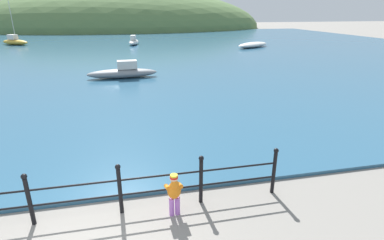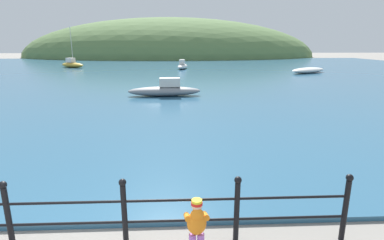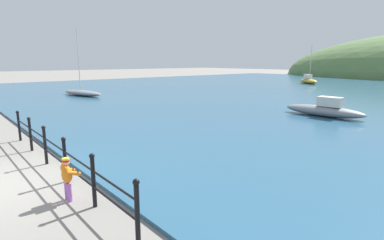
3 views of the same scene
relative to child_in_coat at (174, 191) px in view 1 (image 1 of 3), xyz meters
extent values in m
cube|color=#2D5B7A|center=(-2.07, 30.83, -0.55)|extent=(80.00, 60.00, 0.10)
ellipsoid|color=#567542|center=(-2.07, 70.27, -0.60)|extent=(68.46, 37.65, 18.10)
cylinder|color=black|center=(-2.96, 0.33, -0.05)|extent=(0.09, 0.09, 1.10)
sphere|color=black|center=(-2.96, 0.33, 0.55)|extent=(0.12, 0.12, 0.12)
cylinder|color=black|center=(-1.14, 0.33, -0.05)|extent=(0.09, 0.09, 1.10)
sphere|color=black|center=(-1.14, 0.33, 0.55)|extent=(0.12, 0.12, 0.12)
cylinder|color=black|center=(0.67, 0.33, -0.05)|extent=(0.09, 0.09, 1.10)
sphere|color=black|center=(0.67, 0.33, 0.55)|extent=(0.12, 0.12, 0.12)
cylinder|color=black|center=(2.49, 0.33, -0.05)|extent=(0.09, 0.09, 1.10)
sphere|color=black|center=(2.49, 0.33, 0.55)|extent=(0.12, 0.12, 0.12)
cylinder|color=black|center=(-2.05, 0.33, 0.22)|extent=(9.09, 0.04, 0.04)
cylinder|color=black|center=(-2.05, 0.33, -0.15)|extent=(9.09, 0.04, 0.04)
cylinder|color=#AD66C6|center=(-0.07, -0.01, -0.39)|extent=(0.11, 0.11, 0.42)
cylinder|color=#AD66C6|center=(0.06, 0.00, -0.39)|extent=(0.11, 0.11, 0.42)
ellipsoid|color=orange|center=(0.00, 0.00, 0.02)|extent=(0.31, 0.24, 0.40)
ellipsoid|color=orange|center=(0.00, -0.06, 0.20)|extent=(0.21, 0.13, 0.18)
cylinder|color=orange|center=(-0.14, 0.08, 0.07)|extent=(0.11, 0.32, 0.19)
cylinder|color=orange|center=(0.14, 0.09, 0.07)|extent=(0.11, 0.32, 0.19)
sphere|color=beige|center=(0.00, 0.00, 0.31)|extent=(0.17, 0.17, 0.17)
cylinder|color=red|center=(0.00, 0.00, 0.34)|extent=(0.17, 0.17, 0.04)
cylinder|color=yellow|center=(0.00, 0.00, 0.38)|extent=(0.16, 0.16, 0.04)
ellipsoid|color=gray|center=(-1.10, 14.25, -0.21)|extent=(4.47, 1.28, 0.58)
cube|color=silver|center=(-0.77, 14.26, 0.34)|extent=(1.26, 0.67, 0.52)
ellipsoid|color=gold|center=(-14.24, 36.90, -0.18)|extent=(4.08, 3.43, 0.65)
cube|color=silver|center=(-14.49, 37.08, 0.44)|extent=(1.34, 1.24, 0.59)
cylinder|color=beige|center=(-14.07, 36.78, 2.41)|extent=(0.07, 0.07, 4.53)
ellipsoid|color=silver|center=(0.31, 33.86, -0.19)|extent=(1.71, 3.76, 0.62)
cube|color=silver|center=(0.25, 33.59, 0.39)|extent=(0.75, 1.11, 0.56)
ellipsoid|color=silver|center=(13.85, 28.10, -0.21)|extent=(5.14, 3.99, 0.58)
camera|label=1|loc=(-0.80, -5.45, 3.66)|focal=28.00mm
camera|label=2|loc=(-0.26, -3.99, 2.65)|focal=28.00mm
camera|label=3|loc=(6.61, -1.99, 2.50)|focal=28.00mm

